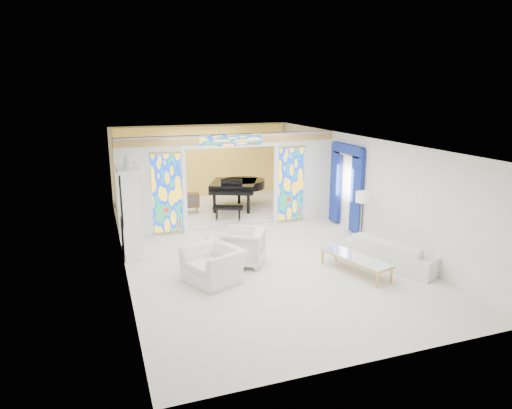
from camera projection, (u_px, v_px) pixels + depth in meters
name	position (u px, v px, depth m)	size (l,w,h in m)	color
floor	(251.00, 246.00, 12.99)	(12.00, 12.00, 0.00)	silver
ceiling	(251.00, 141.00, 12.24)	(7.00, 12.00, 0.02)	white
wall_back	(202.00, 163.00, 18.10)	(7.00, 0.02, 3.00)	white
wall_front	(375.00, 278.00, 7.14)	(7.00, 0.02, 3.00)	white
wall_left	(120.00, 206.00, 11.49)	(0.02, 12.00, 3.00)	white
wall_right	(361.00, 186.00, 13.75)	(0.02, 12.00, 3.00)	white
partition_wall	(231.00, 177.00, 14.40)	(7.00, 0.22, 3.00)	white
stained_glass_left	(167.00, 193.00, 13.74)	(0.90, 0.04, 2.40)	gold
stained_glass_right	(291.00, 184.00, 15.05)	(0.90, 0.04, 2.40)	gold
stained_glass_transom	(231.00, 140.00, 14.02)	(2.00, 0.04, 0.34)	gold
alcove_platform	(215.00, 209.00, 16.71)	(6.80, 3.80, 0.18)	silver
gold_curtain_back	(203.00, 163.00, 17.99)	(6.70, 0.10, 2.90)	#DDBF4D
chandelier	(220.00, 141.00, 16.07)	(0.48, 0.48, 0.30)	gold
blue_drapes	(346.00, 180.00, 14.33)	(0.14, 1.85, 2.65)	navy
china_cabinet	(131.00, 212.00, 12.20)	(0.56, 1.46, 2.72)	white
armchair_left	(213.00, 265.00, 10.56)	(1.24, 1.09, 0.81)	white
armchair_right	(243.00, 247.00, 11.58)	(1.00, 1.02, 0.93)	white
sofa	(393.00, 251.00, 11.58)	(2.44, 0.95, 0.71)	silver
side_table	(210.00, 251.00, 11.37)	(0.67, 0.67, 0.67)	white
vase	(210.00, 238.00, 11.28)	(0.21, 0.21, 0.21)	silver
coffee_table	(356.00, 258.00, 11.03)	(1.08, 1.98, 0.42)	white
floor_lamp	(362.00, 199.00, 12.95)	(0.39, 0.39, 1.53)	gold
grand_piano	(238.00, 186.00, 16.37)	(2.62, 3.05, 1.18)	black
tv_console	(190.00, 200.00, 15.72)	(0.61, 0.43, 0.69)	brown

